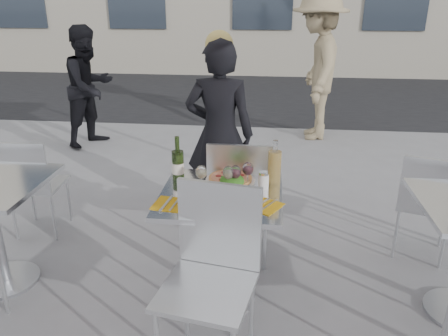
# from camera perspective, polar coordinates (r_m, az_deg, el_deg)

# --- Properties ---
(ground) EXTENTS (80.00, 80.00, 0.00)m
(ground) POSITION_cam_1_polar(r_m,az_deg,el_deg) (2.99, -0.32, -16.40)
(ground) COLOR slate
(street_asphalt) EXTENTS (24.00, 5.00, 0.00)m
(street_asphalt) POSITION_cam_1_polar(r_m,az_deg,el_deg) (9.04, 4.39, 9.75)
(street_asphalt) COLOR black
(street_asphalt) RESTS_ON ground
(main_table) EXTENTS (0.72, 0.72, 0.75)m
(main_table) POSITION_cam_1_polar(r_m,az_deg,el_deg) (2.70, -0.35, -7.33)
(main_table) COLOR #B7BABF
(main_table) RESTS_ON ground
(chair_far) EXTENTS (0.43, 0.45, 0.95)m
(chair_far) POSITION_cam_1_polar(r_m,az_deg,el_deg) (3.05, 2.12, -3.21)
(chair_far) COLOR silver
(chair_far) RESTS_ON ground
(chair_near) EXTENTS (0.52, 0.53, 0.98)m
(chair_near) POSITION_cam_1_polar(r_m,az_deg,el_deg) (2.26, -1.51, -12.41)
(chair_near) COLOR silver
(chair_near) RESTS_ON ground
(side_chair_lfar) EXTENTS (0.40, 0.41, 0.83)m
(side_chair_lfar) POSITION_cam_1_polar(r_m,az_deg,el_deg) (3.75, -23.78, -1.45)
(side_chair_lfar) COLOR silver
(side_chair_lfar) RESTS_ON ground
(side_chair_rfar) EXTENTS (0.48, 0.49, 0.83)m
(side_chair_rfar) POSITION_cam_1_polar(r_m,az_deg,el_deg) (3.45, 24.88, -3.68)
(side_chair_rfar) COLOR silver
(side_chair_rfar) RESTS_ON ground
(woman_diner) EXTENTS (0.58, 0.39, 1.55)m
(woman_diner) POSITION_cam_1_polar(r_m,az_deg,el_deg) (3.61, -0.58, 4.40)
(woman_diner) COLOR black
(woman_diner) RESTS_ON ground
(pedestrian_a) EXTENTS (0.83, 0.91, 1.52)m
(pedestrian_a) POSITION_cam_1_polar(r_m,az_deg,el_deg) (5.93, -17.14, 10.11)
(pedestrian_a) COLOR black
(pedestrian_a) RESTS_ON ground
(pedestrian_b) EXTENTS (0.73, 1.25, 1.92)m
(pedestrian_b) POSITION_cam_1_polar(r_m,az_deg,el_deg) (6.06, 12.04, 12.74)
(pedestrian_b) COLOR #907F5D
(pedestrian_b) RESTS_ON ground
(pizza_near) EXTENTS (0.36, 0.36, 0.02)m
(pizza_near) POSITION_cam_1_polar(r_m,az_deg,el_deg) (2.48, -0.91, -4.34)
(pizza_near) COLOR tan
(pizza_near) RESTS_ON main_table
(pizza_far) EXTENTS (0.31, 0.31, 0.03)m
(pizza_far) POSITION_cam_1_polar(r_m,az_deg,el_deg) (2.75, 0.82, -1.46)
(pizza_far) COLOR white
(pizza_far) RESTS_ON main_table
(salad_plate) EXTENTS (0.22, 0.22, 0.09)m
(salad_plate) POSITION_cam_1_polar(r_m,az_deg,el_deg) (2.65, 1.06, -1.88)
(salad_plate) COLOR white
(salad_plate) RESTS_ON main_table
(wine_bottle) EXTENTS (0.07, 0.08, 0.29)m
(wine_bottle) POSITION_cam_1_polar(r_m,az_deg,el_deg) (2.73, -6.03, 0.48)
(wine_bottle) COLOR #3B5821
(wine_bottle) RESTS_ON main_table
(carafe) EXTENTS (0.08, 0.08, 0.29)m
(carafe) POSITION_cam_1_polar(r_m,az_deg,el_deg) (2.68, 6.61, 0.09)
(carafe) COLOR #D4B15A
(carafe) RESTS_ON main_table
(sugar_shaker) EXTENTS (0.06, 0.06, 0.11)m
(sugar_shaker) POSITION_cam_1_polar(r_m,az_deg,el_deg) (2.65, 5.18, -1.60)
(sugar_shaker) COLOR white
(sugar_shaker) RESTS_ON main_table
(wineglass_white_a) EXTENTS (0.07, 0.07, 0.16)m
(wineglass_white_a) POSITION_cam_1_polar(r_m,az_deg,el_deg) (2.60, -2.99, -0.66)
(wineglass_white_a) COLOR white
(wineglass_white_a) RESTS_ON main_table
(wineglass_white_b) EXTENTS (0.07, 0.07, 0.16)m
(wineglass_white_b) POSITION_cam_1_polar(r_m,az_deg,el_deg) (2.59, 0.58, -0.72)
(wineglass_white_b) COLOR white
(wineglass_white_b) RESTS_ON main_table
(wineglass_red_a) EXTENTS (0.07, 0.07, 0.16)m
(wineglass_red_a) POSITION_cam_1_polar(r_m,az_deg,el_deg) (2.60, 1.49, -0.64)
(wineglass_red_a) COLOR white
(wineglass_red_a) RESTS_ON main_table
(wineglass_red_b) EXTENTS (0.07, 0.07, 0.16)m
(wineglass_red_b) POSITION_cam_1_polar(r_m,az_deg,el_deg) (2.65, 3.14, -0.21)
(wineglass_red_b) COLOR white
(wineglass_red_b) RESTS_ON main_table
(napkin_left) EXTENTS (0.20, 0.20, 0.01)m
(napkin_left) POSITION_cam_1_polar(r_m,az_deg,el_deg) (2.48, -7.07, -4.66)
(napkin_left) COLOR gold
(napkin_left) RESTS_ON main_table
(napkin_right) EXTENTS (0.25, 0.25, 0.01)m
(napkin_right) POSITION_cam_1_polar(r_m,az_deg,el_deg) (2.45, 5.18, -4.87)
(napkin_right) COLOR gold
(napkin_right) RESTS_ON main_table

